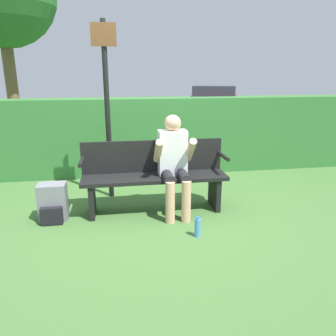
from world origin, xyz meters
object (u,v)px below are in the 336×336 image
(signpost, at_px, (107,102))
(backpack, at_px, (53,203))
(person_seated, at_px, (174,160))
(water_bottle, at_px, (198,227))
(park_bench, at_px, (154,174))
(parked_car, at_px, (214,100))

(signpost, bearing_deg, backpack, -134.49)
(person_seated, bearing_deg, water_bottle, -78.47)
(backpack, bearing_deg, park_bench, 6.12)
(signpost, relative_size, parked_car, 0.53)
(park_bench, relative_size, signpost, 0.77)
(park_bench, xyz_separation_m, parked_car, (3.51, 9.13, 0.12))
(person_seated, relative_size, parked_car, 0.28)
(park_bench, height_order, parked_car, parked_car)
(signpost, distance_m, parked_car, 9.51)
(backpack, relative_size, signpost, 0.19)
(person_seated, bearing_deg, signpost, 139.10)
(water_bottle, bearing_deg, person_seated, 101.53)
(person_seated, xyz_separation_m, signpost, (-0.78, 0.68, 0.65))
(park_bench, height_order, backpack, park_bench)
(parked_car, bearing_deg, park_bench, 177.59)
(park_bench, xyz_separation_m, backpack, (-1.23, -0.13, -0.26))
(park_bench, bearing_deg, person_seated, -27.99)
(park_bench, bearing_deg, water_bottle, -65.38)
(water_bottle, bearing_deg, parked_car, 72.44)
(backpack, bearing_deg, person_seated, 0.38)
(backpack, bearing_deg, parked_car, 62.87)
(park_bench, relative_size, water_bottle, 7.94)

